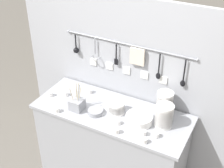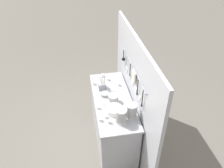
{
  "view_description": "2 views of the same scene",
  "coord_description": "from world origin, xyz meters",
  "px_view_note": "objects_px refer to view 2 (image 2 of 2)",
  "views": [
    {
      "loc": [
        1.04,
        -1.94,
        2.58
      ],
      "look_at": [
        0.0,
        0.0,
        1.18
      ],
      "focal_mm": 50.0,
      "sensor_mm": 36.0,
      "label": 1
    },
    {
      "loc": [
        2.46,
        -0.44,
        2.99
      ],
      "look_at": [
        -0.07,
        0.0,
        1.12
      ],
      "focal_mm": 35.0,
      "sensor_mm": 36.0,
      "label": 2
    }
  ],
  "objects_px": {
    "bowl_stack_short_front": "(113,98)",
    "cup_edge_far": "(94,83)",
    "plate_stack": "(114,110)",
    "cup_beside_plates": "(109,122)",
    "cup_back_left": "(101,119)",
    "cutlery_caddy": "(102,86)",
    "cup_front_right": "(103,75)",
    "bowl_stack_nested_right": "(132,111)",
    "cup_back_right": "(108,79)",
    "cup_front_left": "(106,117)",
    "bowl_stack_back_corner": "(121,116)",
    "cup_centre": "(98,107)",
    "cup_by_caddy": "(119,84)",
    "cup_mid_row": "(105,104)",
    "steel_mixing_bowl": "(105,94)"
  },
  "relations": [
    {
      "from": "bowl_stack_short_front",
      "to": "plate_stack",
      "type": "distance_m",
      "value": 0.23
    },
    {
      "from": "bowl_stack_short_front",
      "to": "cup_back_right",
      "type": "xyz_separation_m",
      "value": [
        -0.55,
        0.01,
        -0.03
      ]
    },
    {
      "from": "cup_front_right",
      "to": "cup_centre",
      "type": "bearing_deg",
      "value": -12.24
    },
    {
      "from": "steel_mixing_bowl",
      "to": "cutlery_caddy",
      "type": "bearing_deg",
      "value": -173.49
    },
    {
      "from": "cup_back_left",
      "to": "cup_edge_far",
      "type": "height_order",
      "value": "same"
    },
    {
      "from": "bowl_stack_short_front",
      "to": "cup_mid_row",
      "type": "xyz_separation_m",
      "value": [
        0.08,
        -0.14,
        -0.03
      ]
    },
    {
      "from": "cup_front_left",
      "to": "cutlery_caddy",
      "type": "bearing_deg",
      "value": 176.41
    },
    {
      "from": "cutlery_caddy",
      "to": "cup_centre",
      "type": "height_order",
      "value": "cutlery_caddy"
    },
    {
      "from": "cup_back_right",
      "to": "cup_front_right",
      "type": "xyz_separation_m",
      "value": [
        -0.13,
        -0.07,
        0.0
      ]
    },
    {
      "from": "bowl_stack_back_corner",
      "to": "cup_edge_far",
      "type": "relative_size",
      "value": 4.54
    },
    {
      "from": "cup_front_right",
      "to": "cup_back_right",
      "type": "bearing_deg",
      "value": 29.94
    },
    {
      "from": "cup_beside_plates",
      "to": "cup_edge_far",
      "type": "xyz_separation_m",
      "value": [
        -0.89,
        -0.11,
        0.0
      ]
    },
    {
      "from": "cup_beside_plates",
      "to": "bowl_stack_back_corner",
      "type": "bearing_deg",
      "value": 89.68
    },
    {
      "from": "bowl_stack_short_front",
      "to": "cup_edge_far",
      "type": "relative_size",
      "value": 3.03
    },
    {
      "from": "cup_back_right",
      "to": "cup_by_caddy",
      "type": "relative_size",
      "value": 1.0
    },
    {
      "from": "plate_stack",
      "to": "cup_beside_plates",
      "type": "distance_m",
      "value": 0.22
    },
    {
      "from": "bowl_stack_back_corner",
      "to": "cup_beside_plates",
      "type": "distance_m",
      "value": 0.18
    },
    {
      "from": "steel_mixing_bowl",
      "to": "cup_front_left",
      "type": "bearing_deg",
      "value": -7.27
    },
    {
      "from": "cup_front_left",
      "to": "cup_beside_plates",
      "type": "distance_m",
      "value": 0.1
    },
    {
      "from": "cup_centre",
      "to": "cup_front_right",
      "type": "relative_size",
      "value": 1.0
    },
    {
      "from": "cutlery_caddy",
      "to": "cup_front_left",
      "type": "bearing_deg",
      "value": -3.59
    },
    {
      "from": "cup_by_caddy",
      "to": "cup_beside_plates",
      "type": "bearing_deg",
      "value": -19.85
    },
    {
      "from": "cup_by_caddy",
      "to": "cup_front_right",
      "type": "height_order",
      "value": "same"
    },
    {
      "from": "plate_stack",
      "to": "bowl_stack_back_corner",
      "type": "bearing_deg",
      "value": 15.62
    },
    {
      "from": "cup_back_left",
      "to": "cup_front_left",
      "type": "bearing_deg",
      "value": 118.33
    },
    {
      "from": "cutlery_caddy",
      "to": "cup_mid_row",
      "type": "bearing_deg",
      "value": -2.17
    },
    {
      "from": "cup_by_caddy",
      "to": "bowl_stack_back_corner",
      "type": "bearing_deg",
      "value": -9.26
    },
    {
      "from": "steel_mixing_bowl",
      "to": "cup_edge_far",
      "type": "relative_size",
      "value": 2.95
    },
    {
      "from": "plate_stack",
      "to": "cup_by_caddy",
      "type": "xyz_separation_m",
      "value": [
        -0.59,
        0.18,
        -0.01
      ]
    },
    {
      "from": "cup_back_left",
      "to": "cup_edge_far",
      "type": "xyz_separation_m",
      "value": [
        -0.83,
        0.0,
        0.0
      ]
    },
    {
      "from": "bowl_stack_back_corner",
      "to": "cup_back_right",
      "type": "distance_m",
      "value": 0.97
    },
    {
      "from": "cup_back_right",
      "to": "cup_front_right",
      "type": "distance_m",
      "value": 0.15
    },
    {
      "from": "cup_front_left",
      "to": "cup_edge_far",
      "type": "bearing_deg",
      "value": -174.48
    },
    {
      "from": "bowl_stack_short_front",
      "to": "cup_back_left",
      "type": "height_order",
      "value": "bowl_stack_short_front"
    },
    {
      "from": "plate_stack",
      "to": "cup_edge_far",
      "type": "bearing_deg",
      "value": -163.39
    },
    {
      "from": "plate_stack",
      "to": "cup_mid_row",
      "type": "relative_size",
      "value": 4.97
    },
    {
      "from": "bowl_stack_back_corner",
      "to": "cup_front_right",
      "type": "distance_m",
      "value": 1.1
    },
    {
      "from": "bowl_stack_short_front",
      "to": "cup_front_right",
      "type": "xyz_separation_m",
      "value": [
        -0.67,
        -0.07,
        -0.03
      ]
    },
    {
      "from": "cup_back_right",
      "to": "cup_mid_row",
      "type": "distance_m",
      "value": 0.64
    },
    {
      "from": "bowl_stack_nested_right",
      "to": "cup_front_left",
      "type": "bearing_deg",
      "value": -97.69
    },
    {
      "from": "cup_beside_plates",
      "to": "bowl_stack_nested_right",
      "type": "bearing_deg",
      "value": 99.59
    },
    {
      "from": "cup_back_right",
      "to": "cup_centre",
      "type": "distance_m",
      "value": 0.71
    },
    {
      "from": "cutlery_caddy",
      "to": "cup_edge_far",
      "type": "height_order",
      "value": "cutlery_caddy"
    },
    {
      "from": "steel_mixing_bowl",
      "to": "cup_back_left",
      "type": "xyz_separation_m",
      "value": [
        0.52,
        -0.14,
        0.0
      ]
    },
    {
      "from": "cutlery_caddy",
      "to": "cup_beside_plates",
      "type": "distance_m",
      "value": 0.76
    },
    {
      "from": "cup_back_left",
      "to": "bowl_stack_short_front",
      "type": "bearing_deg",
      "value": 146.88
    },
    {
      "from": "cup_front_right",
      "to": "cup_front_left",
      "type": "bearing_deg",
      "value": -5.51
    },
    {
      "from": "cup_edge_far",
      "to": "cup_front_right",
      "type": "xyz_separation_m",
      "value": [
        -0.2,
        0.17,
        0.0
      ]
    },
    {
      "from": "plate_stack",
      "to": "bowl_stack_short_front",
      "type": "bearing_deg",
      "value": 172.29
    },
    {
      "from": "bowl_stack_nested_right",
      "to": "cup_front_left",
      "type": "distance_m",
      "value": 0.35
    }
  ]
}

